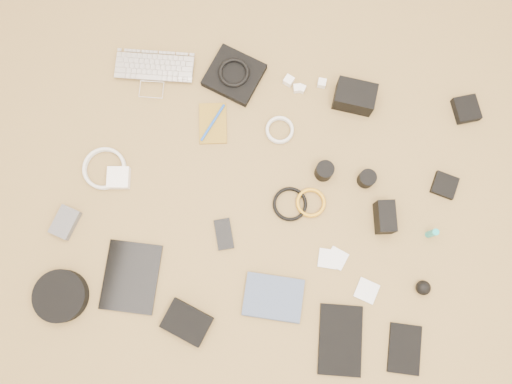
% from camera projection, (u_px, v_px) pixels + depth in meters
% --- Properties ---
extents(room_shell, '(4.04, 4.04, 2.58)m').
position_uv_depth(room_shell, '(252.00, 9.00, 0.55)').
color(room_shell, olive).
rests_on(room_shell, ground).
extents(laptop, '(0.32, 0.24, 0.02)m').
position_uv_depth(laptop, '(154.00, 77.00, 1.86)').
color(laptop, silver).
rests_on(laptop, ground).
extents(headphone_pouch, '(0.23, 0.22, 0.03)m').
position_uv_depth(headphone_pouch, '(234.00, 75.00, 1.85)').
color(headphone_pouch, black).
rests_on(headphone_pouch, ground).
extents(headphones, '(0.13, 0.13, 0.01)m').
position_uv_depth(headphones, '(234.00, 73.00, 1.83)').
color(headphones, black).
rests_on(headphones, headphone_pouch).
extents(charger_a, '(0.04, 0.04, 0.03)m').
position_uv_depth(charger_a, '(289.00, 81.00, 1.85)').
color(charger_a, white).
rests_on(charger_a, ground).
extents(charger_b, '(0.04, 0.04, 0.03)m').
position_uv_depth(charger_b, '(297.00, 88.00, 1.85)').
color(charger_b, white).
rests_on(charger_b, ground).
extents(charger_c, '(0.03, 0.03, 0.03)m').
position_uv_depth(charger_c, '(322.00, 83.00, 1.85)').
color(charger_c, white).
rests_on(charger_c, ground).
extents(charger_d, '(0.03, 0.03, 0.02)m').
position_uv_depth(charger_d, '(302.00, 89.00, 1.85)').
color(charger_d, white).
rests_on(charger_d, ground).
extents(dslr_camera, '(0.15, 0.10, 0.08)m').
position_uv_depth(dslr_camera, '(355.00, 97.00, 1.81)').
color(dslr_camera, black).
rests_on(dslr_camera, ground).
extents(lens_pouch, '(0.12, 0.12, 0.03)m').
position_uv_depth(lens_pouch, '(466.00, 109.00, 1.83)').
color(lens_pouch, black).
rests_on(lens_pouch, ground).
extents(notebook_olive, '(0.13, 0.17, 0.01)m').
position_uv_depth(notebook_olive, '(213.00, 123.00, 1.83)').
color(notebook_olive, olive).
rests_on(notebook_olive, ground).
extents(pen_blue, '(0.06, 0.15, 0.01)m').
position_uv_depth(pen_blue, '(213.00, 123.00, 1.82)').
color(pen_blue, '#1648B5').
rests_on(pen_blue, notebook_olive).
extents(cable_white_a, '(0.11, 0.11, 0.01)m').
position_uv_depth(cable_white_a, '(280.00, 130.00, 1.82)').
color(cable_white_a, silver).
rests_on(cable_white_a, ground).
extents(lens_a, '(0.07, 0.07, 0.07)m').
position_uv_depth(lens_a, '(324.00, 171.00, 1.76)').
color(lens_a, black).
rests_on(lens_a, ground).
extents(lens_b, '(0.08, 0.08, 0.06)m').
position_uv_depth(lens_b, '(367.00, 179.00, 1.77)').
color(lens_b, black).
rests_on(lens_b, ground).
extents(card_reader, '(0.10, 0.10, 0.02)m').
position_uv_depth(card_reader, '(445.00, 185.00, 1.78)').
color(card_reader, black).
rests_on(card_reader, ground).
extents(power_brick, '(0.09, 0.09, 0.03)m').
position_uv_depth(power_brick, '(119.00, 178.00, 1.78)').
color(power_brick, white).
rests_on(power_brick, ground).
extents(cable_white_b, '(0.19, 0.19, 0.01)m').
position_uv_depth(cable_white_b, '(105.00, 169.00, 1.79)').
color(cable_white_b, silver).
rests_on(cable_white_b, ground).
extents(cable_black, '(0.14, 0.14, 0.01)m').
position_uv_depth(cable_black, '(290.00, 204.00, 1.77)').
color(cable_black, black).
rests_on(cable_black, ground).
extents(cable_yellow, '(0.14, 0.14, 0.01)m').
position_uv_depth(cable_yellow, '(311.00, 203.00, 1.77)').
color(cable_yellow, orange).
rests_on(cable_yellow, ground).
extents(flash, '(0.08, 0.12, 0.08)m').
position_uv_depth(flash, '(385.00, 217.00, 1.73)').
color(flash, black).
rests_on(flash, ground).
extents(lens_cleaner, '(0.03, 0.03, 0.08)m').
position_uv_depth(lens_cleaner, '(432.00, 233.00, 1.72)').
color(lens_cleaner, '#1AA9A9').
rests_on(lens_cleaner, ground).
extents(battery_charger, '(0.09, 0.12, 0.03)m').
position_uv_depth(battery_charger, '(65.00, 222.00, 1.75)').
color(battery_charger, '#515256').
rests_on(battery_charger, ground).
extents(tablet, '(0.20, 0.25, 0.01)m').
position_uv_depth(tablet, '(131.00, 277.00, 1.72)').
color(tablet, black).
rests_on(tablet, ground).
extents(phone, '(0.09, 0.12, 0.01)m').
position_uv_depth(phone, '(224.00, 234.00, 1.75)').
color(phone, black).
rests_on(phone, ground).
extents(filter_case_left, '(0.07, 0.07, 0.01)m').
position_uv_depth(filter_case_left, '(328.00, 259.00, 1.73)').
color(filter_case_left, silver).
rests_on(filter_case_left, ground).
extents(filter_case_mid, '(0.08, 0.08, 0.01)m').
position_uv_depth(filter_case_mid, '(337.00, 258.00, 1.73)').
color(filter_case_mid, silver).
rests_on(filter_case_mid, ground).
extents(filter_case_right, '(0.09, 0.09, 0.01)m').
position_uv_depth(filter_case_right, '(367.00, 291.00, 1.71)').
color(filter_case_right, silver).
rests_on(filter_case_right, ground).
extents(air_blower, '(0.06, 0.06, 0.05)m').
position_uv_depth(air_blower, '(423.00, 288.00, 1.69)').
color(air_blower, black).
rests_on(air_blower, ground).
extents(headphone_case, '(0.23, 0.23, 0.05)m').
position_uv_depth(headphone_case, '(61.00, 296.00, 1.69)').
color(headphone_case, black).
rests_on(headphone_case, ground).
extents(drive_case, '(0.17, 0.14, 0.04)m').
position_uv_depth(drive_case, '(187.00, 322.00, 1.68)').
color(drive_case, black).
rests_on(drive_case, ground).
extents(paperback, '(0.21, 0.16, 0.02)m').
position_uv_depth(paperback, '(270.00, 320.00, 1.69)').
color(paperback, '#404F6D').
rests_on(paperback, ground).
extents(notebook_black_a, '(0.17, 0.25, 0.02)m').
position_uv_depth(notebook_black_a, '(340.00, 340.00, 1.68)').
color(notebook_black_a, black).
rests_on(notebook_black_a, ground).
extents(notebook_black_b, '(0.12, 0.17, 0.01)m').
position_uv_depth(notebook_black_b, '(404.00, 349.00, 1.67)').
color(notebook_black_b, black).
rests_on(notebook_black_b, ground).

